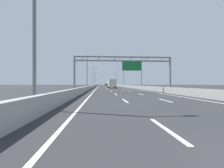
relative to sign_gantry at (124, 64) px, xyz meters
The scene contains 53 objects.
ground_plane 73.43m from the sign_gantry, 90.15° to the left, with size 260.00×260.00×0.00m, color #2D2D30.
lane_dash_left_0 23.82m from the sign_gantry, 94.91° to the right, with size 0.16×3.00×0.01m, color white.
lane_dash_left_1 15.18m from the sign_gantry, 97.97° to the right, with size 0.16×3.00×0.01m, color white.
lane_dash_left_2 7.42m from the sign_gantry, 110.86° to the right, with size 0.16×3.00×0.01m, color white.
lane_dash_left_3 6.47m from the sign_gantry, 117.90° to the left, with size 0.16×3.00×0.01m, color white.
lane_dash_left_4 13.81m from the sign_gantry, 98.88° to the left, with size 0.16×3.00×0.01m, color white.
lane_dash_left_5 22.39m from the sign_gantry, 95.23° to the left, with size 0.16×3.00×0.01m, color white.
lane_dash_left_6 31.21m from the sign_gantry, 93.71° to the left, with size 0.16×3.00×0.01m, color white.
lane_dash_left_7 40.11m from the sign_gantry, 92.87° to the left, with size 0.16×3.00×0.01m, color white.
lane_dash_left_8 49.05m from the sign_gantry, 92.34° to the left, with size 0.16×3.00×0.01m, color white.
lane_dash_left_9 58.00m from the sign_gantry, 91.98° to the left, with size 0.16×3.00×0.01m, color white.
lane_dash_left_10 66.97m from the sign_gantry, 91.71° to the left, with size 0.16×3.00×0.01m, color white.
lane_dash_left_11 75.95m from the sign_gantry, 91.51° to the left, with size 0.16×3.00×0.01m, color white.
lane_dash_left_12 84.93m from the sign_gantry, 91.35° to the left, with size 0.16×3.00×0.01m, color white.
lane_dash_left_13 93.91m from the sign_gantry, 91.22° to the left, with size 0.16×3.00×0.01m, color white.
lane_dash_left_14 102.90m from the sign_gantry, 91.11° to the left, with size 0.16×3.00×0.01m, color white.
lane_dash_left_15 111.89m from the sign_gantry, 91.02° to the left, with size 0.16×3.00×0.01m, color white.
lane_dash_left_16 120.88m from the sign_gantry, 90.95° to the left, with size 0.16×3.00×0.01m, color white.
lane_dash_left_17 129.87m from the sign_gantry, 90.88° to the left, with size 0.16×3.00×0.01m, color white.
lane_dash_right_1 15.13m from the sign_gantry, 83.56° to the right, with size 0.16×3.00×0.01m, color white.
lane_dash_right_2 7.33m from the sign_gantry, 72.94° to the right, with size 0.16×3.00×0.01m, color white.
lane_dash_right_3 6.36m from the sign_gantry, 66.91° to the left, with size 0.16×3.00×0.01m, color white.
lane_dash_right_4 13.76m from the sign_gantry, 82.83° to the left, with size 0.16×3.00×0.01m, color white.
lane_dash_right_5 22.36m from the sign_gantry, 85.78° to the left, with size 0.16×3.00×0.01m, color white.
lane_dash_right_6 31.19m from the sign_gantry, 87.01° to the left, with size 0.16×3.00×0.01m, color white.
lane_dash_right_7 40.09m from the sign_gantry, 87.69° to the left, with size 0.16×3.00×0.01m, color white.
lane_dash_right_8 49.03m from the sign_gantry, 88.11° to the left, with size 0.16×3.00×0.01m, color white.
lane_dash_right_9 57.99m from the sign_gantry, 88.41° to the left, with size 0.16×3.00×0.01m, color white.
lane_dash_right_10 66.96m from the sign_gantry, 88.62° to the left, with size 0.16×3.00×0.01m, color white.
lane_dash_right_11 75.94m from the sign_gantry, 88.79° to the left, with size 0.16×3.00×0.01m, color white.
lane_dash_right_12 84.92m from the sign_gantry, 88.91° to the left, with size 0.16×3.00×0.01m, color white.
lane_dash_right_13 93.91m from the sign_gantry, 89.02° to the left, with size 0.16×3.00×0.01m, color white.
lane_dash_right_14 102.89m from the sign_gantry, 89.10° to the left, with size 0.16×3.00×0.01m, color white.
lane_dash_right_15 111.88m from the sign_gantry, 89.18° to the left, with size 0.16×3.00×0.01m, color white.
lane_dash_right_16 120.87m from the sign_gantry, 89.24° to the left, with size 0.16×3.00×0.01m, color white.
lane_dash_right_17 129.87m from the sign_gantry, 89.29° to the left, with size 0.16×3.00×0.01m, color white.
edge_line_left 61.70m from the sign_gantry, 95.08° to the left, with size 0.16×176.00×0.01m, color white.
edge_line_right 61.67m from the sign_gantry, 85.28° to the left, with size 0.16×176.00×0.01m, color white.
barrier_left 83.68m from the sign_gantry, 94.87° to the left, with size 0.45×220.00×0.95m.
barrier_right 83.65m from the sign_gantry, 85.40° to the left, with size 0.45×220.00×0.95m.
sign_gantry is the anchor object (origin of this frame).
streetlamp_left_near 20.36m from the sign_gantry, 112.11° to the right, with size 2.58×0.28×9.50m.
streetlamp_left_mid 19.36m from the sign_gantry, 113.31° to the left, with size 2.58×0.28×9.50m.
streetlamp_right_mid 19.21m from the sign_gantry, 67.75° to the left, with size 2.58×0.28×9.50m.
streetlamp_left_far 54.94m from the sign_gantry, 98.01° to the left, with size 2.58×0.28×9.50m.
streetlamp_right_far 54.89m from the sign_gantry, 82.39° to the left, with size 2.58×0.28×9.50m.
streetlamp_left_distant 91.35m from the sign_gantry, 94.81° to the left, with size 2.58×0.28×9.50m.
streetlamp_right_distant 91.32m from the sign_gantry, 85.43° to the left, with size 2.58×0.28×9.50m.
yellow_car 83.01m from the sign_gantry, 89.97° to the left, with size 1.77×4.64×1.42m.
blue_car 83.19m from the sign_gantry, 87.70° to the left, with size 1.76×4.65×1.41m.
orange_car 93.01m from the sign_gantry, 90.18° to the left, with size 1.89×4.11×1.50m.
silver_car 65.83m from the sign_gantry, 90.00° to the left, with size 1.86×4.42×1.50m.
box_truck 27.64m from the sign_gantry, 90.59° to the left, with size 2.39×7.95×2.97m.
Camera 1 is at (-3.94, -1.73, 1.50)m, focal length 26.36 mm.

